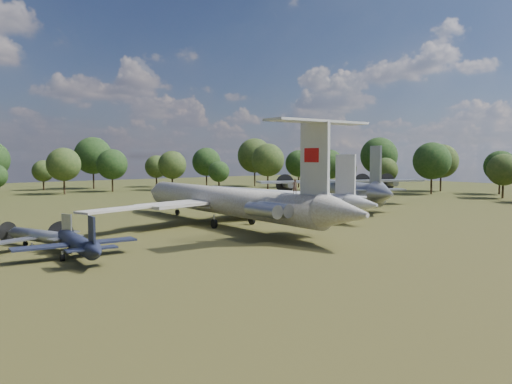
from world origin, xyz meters
TOP-DOWN VIEW (x-y plane):
  - ground at (0.00, 0.00)m, footprint 300.00×300.00m
  - il62_airliner at (2.72, 1.63)m, footprint 46.20×59.10m
  - tu104_jet at (16.53, 6.90)m, footprint 37.96×47.95m
  - an12_transport at (37.99, 9.30)m, footprint 49.31×51.45m
  - small_prop_west at (-23.24, -9.71)m, footprint 13.46×17.49m
  - small_prop_northwest at (-24.45, -1.14)m, footprint 14.59×16.78m
  - person_on_il62 at (2.22, -14.22)m, footprint 0.77×0.61m

SIDE VIEW (x-z plane):
  - ground at x=0.00m, z-range 0.00..0.00m
  - small_prop_northwest at x=-24.45m, z-range 0.00..2.06m
  - small_prop_west at x=-23.24m, z-range 0.00..2.43m
  - tu104_jet at x=16.53m, z-range 0.00..4.48m
  - an12_transport at x=37.99m, z-range 0.00..5.30m
  - il62_airliner at x=2.72m, z-range 0.00..5.66m
  - person_on_il62 at x=2.22m, z-range 5.66..7.49m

